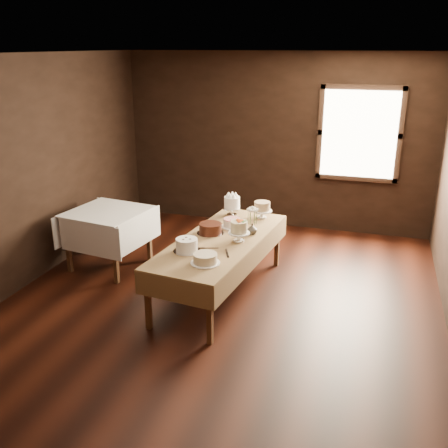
% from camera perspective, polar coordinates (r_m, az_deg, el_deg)
% --- Properties ---
extents(floor, '(5.00, 6.00, 0.01)m').
position_cam_1_polar(floor, '(6.00, -0.57, -9.20)').
color(floor, black).
rests_on(floor, ground).
extents(ceiling, '(5.00, 6.00, 0.01)m').
position_cam_1_polar(ceiling, '(5.26, -0.68, 18.62)').
color(ceiling, beige).
rests_on(ceiling, wall_back).
extents(wall_back, '(5.00, 0.02, 2.80)m').
position_cam_1_polar(wall_back, '(8.30, 5.81, 9.16)').
color(wall_back, black).
rests_on(wall_back, ground).
extents(wall_front, '(5.00, 0.02, 2.80)m').
position_cam_1_polar(wall_front, '(2.97, -19.00, -11.67)').
color(wall_front, black).
rests_on(wall_front, ground).
extents(wall_left, '(0.02, 6.00, 2.80)m').
position_cam_1_polar(wall_left, '(6.65, -21.70, 5.25)').
color(wall_left, black).
rests_on(wall_left, ground).
extents(window, '(1.10, 0.05, 1.30)m').
position_cam_1_polar(window, '(8.05, 14.99, 9.73)').
color(window, '#FFEABF').
rests_on(window, wall_back).
extents(display_table, '(1.17, 2.39, 0.71)m').
position_cam_1_polar(display_table, '(6.02, -0.38, -2.17)').
color(display_table, '#462A17').
rests_on(display_table, ground).
extents(side_table, '(1.07, 1.07, 0.80)m').
position_cam_1_polar(side_table, '(6.92, -12.97, 0.70)').
color(side_table, '#462A17').
rests_on(side_table, ground).
extents(cake_meringue, '(0.30, 0.30, 0.27)m').
position_cam_1_polar(cake_meringue, '(6.79, 0.90, 1.97)').
color(cake_meringue, silver).
rests_on(cake_meringue, display_table).
extents(cake_speckled, '(0.28, 0.28, 0.23)m').
position_cam_1_polar(cake_speckled, '(6.71, 4.30, 1.53)').
color(cake_speckled, white).
rests_on(cake_speckled, display_table).
extents(cake_lattice, '(0.31, 0.31, 0.10)m').
position_cam_1_polar(cake_lattice, '(6.37, 0.91, 0.06)').
color(cake_lattice, white).
rests_on(cake_lattice, display_table).
extents(cake_chocolate, '(0.34, 0.34, 0.13)m').
position_cam_1_polar(cake_chocolate, '(6.15, -1.54, -0.55)').
color(cake_chocolate, silver).
rests_on(cake_chocolate, display_table).
extents(cake_flowers, '(0.26, 0.26, 0.26)m').
position_cam_1_polar(cake_flowers, '(5.89, 1.69, -0.94)').
color(cake_flowers, white).
rests_on(cake_flowers, display_table).
extents(cake_swirl, '(0.31, 0.31, 0.15)m').
position_cam_1_polar(cake_swirl, '(5.63, -4.22, -2.44)').
color(cake_swirl, silver).
rests_on(cake_swirl, display_table).
extents(cake_cream, '(0.34, 0.34, 0.11)m').
position_cam_1_polar(cake_cream, '(5.33, -2.13, -3.95)').
color(cake_cream, white).
rests_on(cake_cream, display_table).
extents(cake_server_a, '(0.24, 0.10, 0.01)m').
position_cam_1_polar(cake_server_a, '(5.73, -1.38, -2.74)').
color(cake_server_a, silver).
rests_on(cake_server_a, display_table).
extents(cake_server_b, '(0.12, 0.23, 0.01)m').
position_cam_1_polar(cake_server_b, '(5.54, 0.41, -3.53)').
color(cake_server_b, silver).
rests_on(cake_server_b, display_table).
extents(cake_server_d, '(0.21, 0.17, 0.01)m').
position_cam_1_polar(cake_server_d, '(6.15, 2.93, -1.16)').
color(cake_server_d, silver).
rests_on(cake_server_d, display_table).
extents(cake_server_e, '(0.21, 0.16, 0.01)m').
position_cam_1_polar(cake_server_e, '(5.90, -3.49, -2.07)').
color(cake_server_e, silver).
rests_on(cake_server_e, display_table).
extents(flower_vase, '(0.18, 0.18, 0.13)m').
position_cam_1_polar(flower_vase, '(6.14, 3.18, -0.57)').
color(flower_vase, '#2D2823').
rests_on(flower_vase, display_table).
extents(flower_bouquet, '(0.14, 0.14, 0.20)m').
position_cam_1_polar(flower_bouquet, '(6.08, 3.21, 1.07)').
color(flower_bouquet, white).
rests_on(flower_bouquet, flower_vase).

